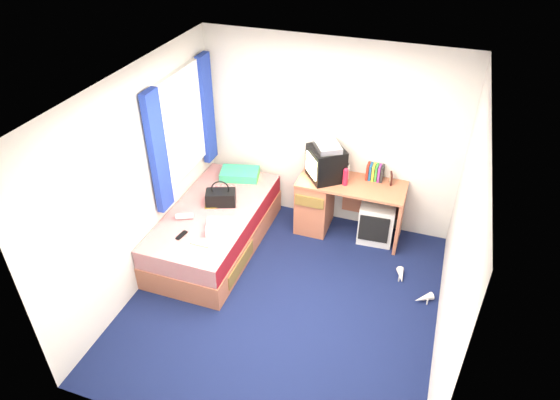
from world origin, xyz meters
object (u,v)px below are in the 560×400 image
(bed, at_px, (215,228))
(water_bottle, at_px, (184,216))
(remote_control, at_px, (182,235))
(handbag, at_px, (221,197))
(storage_cube, at_px, (377,220))
(magazine, at_px, (214,201))
(towel, at_px, (221,227))
(colour_swatch_fan, at_px, (200,244))
(vcr, at_px, (327,146))
(desk, at_px, (329,202))
(pink_water_bottle, at_px, (345,177))
(aerosol_can, at_px, (347,172))
(picture_frame, at_px, (391,178))
(pillow, at_px, (240,174))
(crt_tv, at_px, (326,163))

(bed, bearing_deg, water_bottle, -131.13)
(water_bottle, height_order, remote_control, water_bottle)
(bed, bearing_deg, handbag, 76.49)
(storage_cube, height_order, magazine, magazine)
(remote_control, bearing_deg, towel, 39.31)
(magazine, distance_m, water_bottle, 0.46)
(bed, bearing_deg, colour_swatch_fan, -77.49)
(vcr, bearing_deg, colour_swatch_fan, -66.69)
(desk, bearing_deg, pink_water_bottle, -20.16)
(desk, bearing_deg, storage_cube, 0.24)
(storage_cube, distance_m, aerosol_can, 0.73)
(vcr, bearing_deg, picture_frame, 67.83)
(water_bottle, bearing_deg, bed, 48.87)
(pillow, distance_m, towel, 1.15)
(pillow, bearing_deg, colour_swatch_fan, -84.71)
(vcr, height_order, pink_water_bottle, vcr)
(storage_cube, height_order, pink_water_bottle, pink_water_bottle)
(water_bottle, bearing_deg, crt_tv, 37.93)
(vcr, distance_m, aerosol_can, 0.43)
(bed, relative_size, handbag, 5.00)
(desk, distance_m, aerosol_can, 0.48)
(vcr, height_order, magazine, vcr)
(picture_frame, bearing_deg, aerosol_can, 174.55)
(pillow, relative_size, water_bottle, 2.44)
(pink_water_bottle, height_order, magazine, pink_water_bottle)
(picture_frame, bearing_deg, handbag, -170.01)
(vcr, relative_size, aerosol_can, 1.94)
(aerosol_can, distance_m, colour_swatch_fan, 1.98)
(desk, xyz_separation_m, colour_swatch_fan, (-1.07, -1.44, 0.14))
(aerosol_can, distance_m, magazine, 1.65)
(pillow, relative_size, desk, 0.38)
(bed, xyz_separation_m, remote_control, (-0.12, -0.57, 0.28))
(pillow, bearing_deg, handbag, -87.90)
(storage_cube, distance_m, remote_control, 2.41)
(pink_water_bottle, distance_m, magazine, 1.61)
(picture_frame, height_order, remote_control, picture_frame)
(bed, distance_m, handbag, 0.40)
(pillow, xyz_separation_m, towel, (0.25, -1.12, -0.00))
(picture_frame, bearing_deg, magazine, -171.16)
(pink_water_bottle, xyz_separation_m, handbag, (-1.37, -0.59, -0.22))
(crt_tv, relative_size, colour_swatch_fan, 2.52)
(picture_frame, bearing_deg, desk, 177.93)
(pillow, bearing_deg, aerosol_can, 3.98)
(towel, bearing_deg, aerosol_can, 47.04)
(pink_water_bottle, bearing_deg, aerosol_can, 95.62)
(remote_control, bearing_deg, pillow, 93.59)
(magazine, bearing_deg, pillow, 83.24)
(desk, distance_m, pink_water_bottle, 0.49)
(aerosol_can, xyz_separation_m, towel, (-1.13, -1.22, -0.25))
(magazine, bearing_deg, water_bottle, -112.71)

